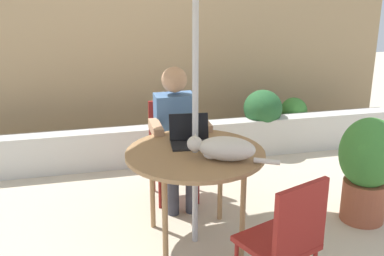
{
  "coord_description": "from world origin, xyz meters",
  "views": [
    {
      "loc": [
        -0.8,
        -3.25,
        2.07
      ],
      "look_at": [
        0.0,
        0.1,
        0.89
      ],
      "focal_mm": 46.15,
      "sensor_mm": 36.0,
      "label": 1
    }
  ],
  "objects_px": {
    "patio_table": "(195,160)",
    "cat": "(223,149)",
    "potted_plant_corner": "(262,116)",
    "chair_occupied": "(173,142)",
    "potted_plant_near_fence": "(367,165)",
    "chair_empty": "(287,235)",
    "laptop": "(190,135)",
    "person_seated": "(176,129)",
    "potted_plant_by_chair": "(293,118)"
  },
  "relations": [
    {
      "from": "patio_table",
      "to": "cat",
      "type": "xyz_separation_m",
      "value": [
        0.15,
        -0.19,
        0.14
      ]
    },
    {
      "from": "patio_table",
      "to": "potted_plant_corner",
      "type": "distance_m",
      "value": 2.07
    },
    {
      "from": "chair_occupied",
      "to": "cat",
      "type": "distance_m",
      "value": 1.09
    },
    {
      "from": "cat",
      "to": "potted_plant_near_fence",
      "type": "bearing_deg",
      "value": 8.55
    },
    {
      "from": "cat",
      "to": "potted_plant_near_fence",
      "type": "distance_m",
      "value": 1.34
    },
    {
      "from": "patio_table",
      "to": "potted_plant_near_fence",
      "type": "distance_m",
      "value": 1.45
    },
    {
      "from": "chair_empty",
      "to": "potted_plant_corner",
      "type": "height_order",
      "value": "chair_empty"
    },
    {
      "from": "cat",
      "to": "potted_plant_near_fence",
      "type": "relative_size",
      "value": 0.67
    },
    {
      "from": "chair_empty",
      "to": "laptop",
      "type": "height_order",
      "value": "laptop"
    },
    {
      "from": "chair_empty",
      "to": "person_seated",
      "type": "height_order",
      "value": "person_seated"
    },
    {
      "from": "potted_plant_near_fence",
      "to": "potted_plant_by_chair",
      "type": "distance_m",
      "value": 1.88
    },
    {
      "from": "chair_occupied",
      "to": "potted_plant_by_chair",
      "type": "xyz_separation_m",
      "value": [
        1.65,
        1.02,
        -0.22
      ]
    },
    {
      "from": "potted_plant_near_fence",
      "to": "potted_plant_by_chair",
      "type": "height_order",
      "value": "potted_plant_near_fence"
    },
    {
      "from": "cat",
      "to": "potted_plant_corner",
      "type": "height_order",
      "value": "cat"
    },
    {
      "from": "patio_table",
      "to": "potted_plant_by_chair",
      "type": "bearing_deg",
      "value": 48.47
    },
    {
      "from": "cat",
      "to": "person_seated",
      "type": "bearing_deg",
      "value": 99.96
    },
    {
      "from": "patio_table",
      "to": "chair_occupied",
      "type": "distance_m",
      "value": 0.86
    },
    {
      "from": "chair_occupied",
      "to": "laptop",
      "type": "relative_size",
      "value": 2.71
    },
    {
      "from": "cat",
      "to": "potted_plant_corner",
      "type": "relative_size",
      "value": 0.84
    },
    {
      "from": "chair_occupied",
      "to": "laptop",
      "type": "height_order",
      "value": "laptop"
    },
    {
      "from": "potted_plant_corner",
      "to": "potted_plant_by_chair",
      "type": "bearing_deg",
      "value": 21.46
    },
    {
      "from": "patio_table",
      "to": "person_seated",
      "type": "height_order",
      "value": "person_seated"
    },
    {
      "from": "laptop",
      "to": "potted_plant_near_fence",
      "type": "height_order",
      "value": "laptop"
    },
    {
      "from": "chair_occupied",
      "to": "chair_empty",
      "type": "relative_size",
      "value": 1.0
    },
    {
      "from": "patio_table",
      "to": "cat",
      "type": "relative_size",
      "value": 1.73
    },
    {
      "from": "laptop",
      "to": "potted_plant_by_chair",
      "type": "distance_m",
      "value": 2.41
    },
    {
      "from": "patio_table",
      "to": "person_seated",
      "type": "distance_m",
      "value": 0.68
    },
    {
      "from": "person_seated",
      "to": "potted_plant_by_chair",
      "type": "height_order",
      "value": "person_seated"
    },
    {
      "from": "patio_table",
      "to": "potted_plant_near_fence",
      "type": "bearing_deg",
      "value": 0.07
    },
    {
      "from": "chair_empty",
      "to": "potted_plant_by_chair",
      "type": "relative_size",
      "value": 1.61
    },
    {
      "from": "person_seated",
      "to": "potted_plant_corner",
      "type": "bearing_deg",
      "value": 39.98
    },
    {
      "from": "person_seated",
      "to": "potted_plant_near_fence",
      "type": "distance_m",
      "value": 1.6
    },
    {
      "from": "person_seated",
      "to": "chair_occupied",
      "type": "bearing_deg",
      "value": 90.0
    },
    {
      "from": "cat",
      "to": "potted_plant_corner",
      "type": "bearing_deg",
      "value": 61.1
    },
    {
      "from": "cat",
      "to": "patio_table",
      "type": "bearing_deg",
      "value": 128.81
    },
    {
      "from": "person_seated",
      "to": "potted_plant_by_chair",
      "type": "relative_size",
      "value": 2.24
    },
    {
      "from": "cat",
      "to": "potted_plant_by_chair",
      "type": "height_order",
      "value": "cat"
    },
    {
      "from": "laptop",
      "to": "chair_occupied",
      "type": "bearing_deg",
      "value": 90.09
    },
    {
      "from": "cat",
      "to": "potted_plant_by_chair",
      "type": "bearing_deg",
      "value": 53.94
    },
    {
      "from": "chair_occupied",
      "to": "cat",
      "type": "relative_size",
      "value": 1.48
    },
    {
      "from": "potted_plant_near_fence",
      "to": "patio_table",
      "type": "bearing_deg",
      "value": -179.93
    },
    {
      "from": "potted_plant_corner",
      "to": "chair_empty",
      "type": "bearing_deg",
      "value": -108.12
    },
    {
      "from": "laptop",
      "to": "patio_table",
      "type": "bearing_deg",
      "value": -90.33
    },
    {
      "from": "chair_empty",
      "to": "person_seated",
      "type": "relative_size",
      "value": 0.72
    },
    {
      "from": "laptop",
      "to": "potted_plant_corner",
      "type": "xyz_separation_m",
      "value": [
        1.19,
        1.5,
        -0.39
      ]
    },
    {
      "from": "chair_empty",
      "to": "patio_table",
      "type": "bearing_deg",
      "value": 111.69
    },
    {
      "from": "chair_occupied",
      "to": "person_seated",
      "type": "relative_size",
      "value": 0.72
    },
    {
      "from": "patio_table",
      "to": "potted_plant_near_fence",
      "type": "height_order",
      "value": "potted_plant_near_fence"
    },
    {
      "from": "chair_empty",
      "to": "chair_occupied",
      "type": "bearing_deg",
      "value": 101.48
    },
    {
      "from": "patio_table",
      "to": "laptop",
      "type": "xyz_separation_m",
      "value": [
        0.0,
        0.18,
        0.12
      ]
    }
  ]
}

